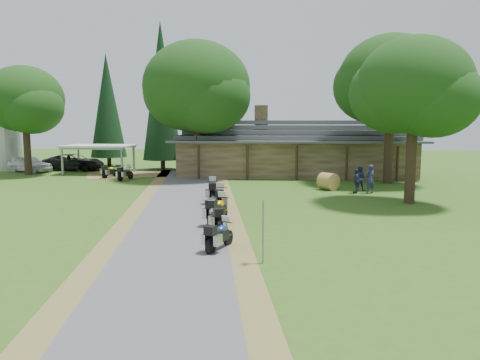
# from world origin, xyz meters

# --- Properties ---
(ground) EXTENTS (120.00, 120.00, 0.00)m
(ground) POSITION_xyz_m (0.00, 0.00, 0.00)
(ground) COLOR #395818
(ground) RESTS_ON ground
(driveway) EXTENTS (51.95, 51.95, 0.00)m
(driveway) POSITION_xyz_m (-0.50, 4.00, 0.00)
(driveway) COLOR #504F52
(driveway) RESTS_ON ground
(lodge) EXTENTS (21.40, 9.40, 4.90)m
(lodge) POSITION_xyz_m (6.00, 24.00, 2.45)
(lodge) COLOR brown
(lodge) RESTS_ON ground
(silo) EXTENTS (3.27, 3.27, 6.16)m
(silo) POSITION_xyz_m (-22.27, 26.12, 3.08)
(silo) COLOR gray
(silo) RESTS_ON ground
(carport) EXTENTS (6.06, 4.09, 2.60)m
(carport) POSITION_xyz_m (-11.78, 23.29, 1.30)
(carport) COLOR silver
(carport) RESTS_ON ground
(car_white_sedan) EXTENTS (4.34, 6.27, 1.93)m
(car_white_sedan) POSITION_xyz_m (-18.76, 23.99, 0.96)
(car_white_sedan) COLOR silver
(car_white_sedan) RESTS_ON ground
(car_dark_suv) EXTENTS (2.97, 6.37, 2.39)m
(car_dark_suv) POSITION_xyz_m (-15.22, 25.77, 1.20)
(car_dark_suv) COLOR black
(car_dark_suv) RESTS_ON ground
(motorcycle_row_a) EXTENTS (1.18, 1.81, 1.18)m
(motorcycle_row_a) POSITION_xyz_m (2.04, -1.42, 0.59)
(motorcycle_row_a) COLOR navy
(motorcycle_row_a) RESTS_ON ground
(motorcycle_row_b) EXTENTS (1.19, 1.91, 1.24)m
(motorcycle_row_b) POSITION_xyz_m (1.45, 1.71, 0.62)
(motorcycle_row_b) COLOR #93949A
(motorcycle_row_b) RESTS_ON ground
(motorcycle_row_c) EXTENTS (1.15, 2.18, 1.42)m
(motorcycle_row_c) POSITION_xyz_m (1.47, 3.00, 0.71)
(motorcycle_row_c) COLOR #F1A200
(motorcycle_row_c) RESTS_ON ground
(motorcycle_row_d) EXTENTS (0.82, 2.16, 1.45)m
(motorcycle_row_d) POSITION_xyz_m (1.25, 6.04, 0.73)
(motorcycle_row_d) COLOR red
(motorcycle_row_d) RESTS_ON ground
(motorcycle_row_e) EXTENTS (0.93, 2.17, 1.44)m
(motorcycle_row_e) POSITION_xyz_m (0.50, 8.70, 0.72)
(motorcycle_row_e) COLOR black
(motorcycle_row_e) RESTS_ON ground
(motorcycle_carport_a) EXTENTS (1.20, 1.78, 1.16)m
(motorcycle_carport_a) POSITION_xyz_m (-9.71, 20.25, 0.58)
(motorcycle_carport_a) COLOR #D2C501
(motorcycle_carport_a) RESTS_ON ground
(motorcycle_carport_b) EXTENTS (1.08, 1.91, 1.24)m
(motorcycle_carport_b) POSITION_xyz_m (-7.87, 18.59, 0.62)
(motorcycle_carport_b) COLOR gray
(motorcycle_carport_b) RESTS_ON ground
(person_a) EXTENTS (0.78, 0.71, 2.25)m
(person_a) POSITION_xyz_m (10.50, 12.85, 1.13)
(person_a) COLOR #2A3151
(person_a) RESTS_ON ground
(person_b) EXTENTS (0.69, 0.59, 2.03)m
(person_b) POSITION_xyz_m (10.02, 13.96, 1.02)
(person_b) COLOR #2A3151
(person_b) RESTS_ON ground
(person_c) EXTENTS (0.46, 0.59, 1.93)m
(person_c) POSITION_xyz_m (9.59, 12.84, 0.96)
(person_c) COLOR #2A3151
(person_c) RESTS_ON ground
(hay_bale) EXTENTS (1.62, 1.61, 1.20)m
(hay_bale) POSITION_xyz_m (7.94, 14.31, 0.60)
(hay_bale) COLOR olive
(hay_bale) RESTS_ON ground
(sign_post) EXTENTS (0.40, 0.07, 2.19)m
(sign_post) POSITION_xyz_m (3.69, -3.03, 1.10)
(sign_post) COLOR gray
(sign_post) RESTS_ON ground
(oak_lodge_left) EXTENTS (8.90, 8.90, 12.31)m
(oak_lodge_left) POSITION_xyz_m (-2.28, 20.67, 6.16)
(oak_lodge_left) COLOR #153811
(oak_lodge_left) RESTS_ON ground
(oak_lodge_right) EXTENTS (7.89, 7.89, 12.76)m
(oak_lodge_right) POSITION_xyz_m (12.91, 18.09, 6.38)
(oak_lodge_right) COLOR #153811
(oak_lodge_right) RESTS_ON ground
(oak_driveway) EXTENTS (6.51, 6.51, 11.00)m
(oak_driveway) POSITION_xyz_m (12.03, 9.20, 5.50)
(oak_driveway) COLOR #153811
(oak_driveway) RESTS_ON ground
(oak_silo) EXTENTS (6.80, 6.80, 10.83)m
(oak_silo) POSITION_xyz_m (-17.77, 21.88, 5.42)
(oak_silo) COLOR #153811
(oak_silo) RESTS_ON ground
(cedar_near) EXTENTS (3.82, 3.82, 14.32)m
(cedar_near) POSITION_xyz_m (-6.73, 26.95, 7.16)
(cedar_near) COLOR black
(cedar_near) RESTS_ON ground
(cedar_far) EXTENTS (3.73, 3.73, 11.77)m
(cedar_far) POSITION_xyz_m (-13.26, 30.13, 5.89)
(cedar_far) COLOR black
(cedar_far) RESTS_ON ground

